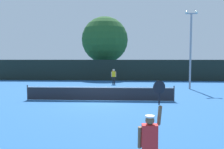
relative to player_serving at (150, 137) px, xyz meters
The scene contains 11 objects.
ground_plane 10.70m from the player_serving, 102.58° to the left, with size 120.00×120.00×0.00m, color #235693.
tennis_net 10.66m from the player_serving, 102.58° to the left, with size 10.33×0.08×1.07m.
perimeter_fence 25.11m from the player_serving, 95.30° to the left, with size 31.48×0.12×2.76m, color black.
player_serving is the anchor object (origin of this frame).
player_receiving 20.70m from the player_serving, 94.93° to the left, with size 0.57×0.25×1.70m.
tennis_ball 11.08m from the player_serving, 100.68° to the left, with size 0.07×0.07×0.07m, color #CCE033.
light_pole 18.23m from the player_serving, 71.38° to the left, with size 1.18×0.28×7.44m.
large_tree 30.38m from the player_serving, 96.76° to the left, with size 6.98×6.98×9.24m.
parked_car_near 32.04m from the player_serving, 98.81° to the left, with size 2.33×4.38×1.69m.
parked_car_mid 33.41m from the player_serving, 90.54° to the left, with size 1.93×4.21×1.69m.
parked_car_far 31.27m from the player_serving, 82.42° to the left, with size 2.42×4.41×1.69m.
Camera 1 is at (1.68, -15.89, 2.95)m, focal length 37.09 mm.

